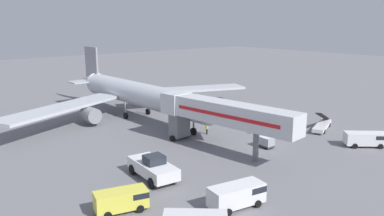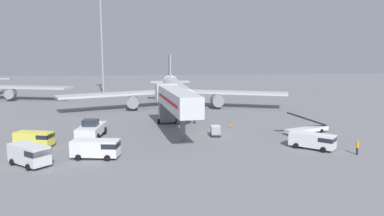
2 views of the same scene
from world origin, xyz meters
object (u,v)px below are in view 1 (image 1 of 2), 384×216
Objects in this scene: airplane_at_gate at (138,94)px; baggage_cart_rear_left at (266,142)px; jet_bridge at (218,113)px; belt_loader_truck at (322,125)px; pushback_tug at (153,167)px; service_van_near_right at (123,199)px; service_van_outer_right at (367,138)px; safety_cone_alpha at (249,131)px; service_van_near_left at (238,194)px; ground_crew_worker_midground at (207,128)px.

airplane_at_gate is 25.71m from baggage_cart_rear_left.
belt_loader_truck is at bearing -9.03° from jet_bridge.
pushback_tug reaches higher than service_van_near_right.
jet_bridge is 20.36m from service_van_outer_right.
jet_bridge is at bearing -163.28° from safety_cone_alpha.
belt_loader_truck reaches higher than service_van_near_left.
service_van_near_right is at bearing -160.53° from safety_cone_alpha.
safety_cone_alpha is at bearing 19.47° from service_van_near_right.
service_van_near_right is 25.40m from ground_crew_worker_midground.
service_van_outer_right is at bearing -54.89° from ground_crew_worker_midground.
service_van_outer_right is (28.10, -9.14, -0.13)m from pushback_tug.
pushback_tug is 4.21× the size of ground_crew_worker_midground.
baggage_cart_rear_left is at bearing 142.36° from service_van_outer_right.
airplane_at_gate is 16.04m from ground_crew_worker_midground.
jet_bridge reaches higher than safety_cone_alpha.
service_van_near_right is 2.25× the size of baggage_cart_rear_left.
service_van_near_left is (-11.17, -34.64, -2.82)m from airplane_at_gate.
airplane_at_gate is at bearing 85.78° from jet_bridge.
jet_bridge reaches higher than belt_loader_truck.
airplane_at_gate is at bearing 97.76° from ground_crew_worker_midground.
airplane_at_gate is 22.00m from jet_bridge.
service_van_near_left reaches higher than ground_crew_worker_midground.
ground_crew_worker_midground is 2.72× the size of safety_cone_alpha.
service_van_outer_right is (34.30, -4.73, -0.01)m from service_van_near_right.
service_van_outer_right is at bearing -7.85° from service_van_near_right.
jet_bridge is 3.77× the size of service_van_near_left.
jet_bridge is 33.65× the size of safety_cone_alpha.
service_van_near_right is 10.29m from service_van_near_left.
ground_crew_worker_midground is (-1.84, 9.61, 0.08)m from baggage_cart_rear_left.
ground_crew_worker_midground reaches higher than baggage_cart_rear_left.
pushback_tug is 1.42× the size of service_van_near_right.
service_van_near_left is 17.84m from baggage_cart_rear_left.
service_van_near_left reaches higher than safety_cone_alpha.
jet_bridge is 10.43m from safety_cone_alpha.
pushback_tug is 10.54m from service_van_near_left.
belt_loader_truck is (19.21, -3.05, -4.13)m from jet_bridge.
belt_loader_truck is at bearing -54.84° from airplane_at_gate.
baggage_cart_rear_left is (23.56, 3.55, -0.31)m from service_van_near_right.
belt_loader_truck is 11.75m from safety_cone_alpha.
safety_cone_alpha is at bearing 60.43° from baggage_cart_rear_left.
service_van_near_left is at bearing -148.03° from baggage_cart_rear_left.
jet_bridge is 9.44× the size of baggage_cart_rear_left.
airplane_at_gate is 29.02× the size of ground_crew_worker_midground.
airplane_at_gate reaches higher than service_van_near_right.
pushback_tug is at bearing 102.18° from service_van_near_left.
service_van_near_right is at bearing -124.28° from airplane_at_gate.
jet_bridge is at bearing 144.68° from service_van_outer_right.
airplane_at_gate reaches higher than belt_loader_truck.
airplane_at_gate is 27.92m from pushback_tug.
service_van_near_right is 23.83m from baggage_cart_rear_left.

